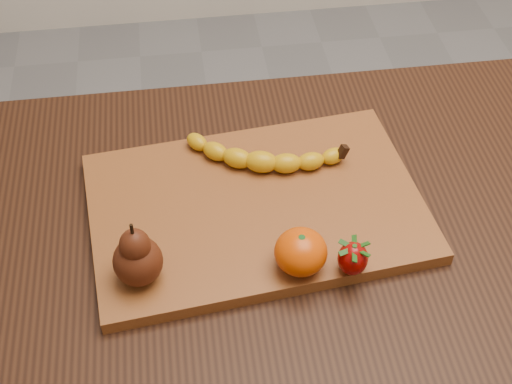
{
  "coord_description": "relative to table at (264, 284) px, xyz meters",
  "views": [
    {
      "loc": [
        -0.09,
        -0.61,
        1.49
      ],
      "look_at": [
        -0.0,
        0.05,
        0.8
      ],
      "focal_mm": 50.0,
      "sensor_mm": 36.0,
      "label": 1
    }
  ],
  "objects": [
    {
      "name": "table",
      "position": [
        0.0,
        0.0,
        0.0
      ],
      "size": [
        1.0,
        0.7,
        0.76
      ],
      "color": "black",
      "rests_on": "ground"
    },
    {
      "name": "banana",
      "position": [
        0.01,
        0.12,
        0.13
      ],
      "size": [
        0.21,
        0.11,
        0.03
      ],
      "primitive_type": null,
      "rotation": [
        0.0,
        0.0,
        -0.29
      ],
      "color": "#D49D0A",
      "rests_on": "cutting_board"
    },
    {
      "name": "pear",
      "position": [
        -0.16,
        -0.05,
        0.17
      ],
      "size": [
        0.07,
        0.07,
        0.1
      ],
      "primitive_type": null,
      "rotation": [
        0.0,
        0.0,
        -0.13
      ],
      "color": "#4A1C0B",
      "rests_on": "cutting_board"
    },
    {
      "name": "strawberry",
      "position": [
        0.1,
        -0.08,
        0.14
      ],
      "size": [
        0.05,
        0.05,
        0.05
      ],
      "primitive_type": null,
      "rotation": [
        0.0,
        0.0,
        0.3
      ],
      "color": "#910503",
      "rests_on": "cutting_board"
    },
    {
      "name": "cutting_board",
      "position": [
        -0.0,
        0.05,
        0.11
      ],
      "size": [
        0.48,
        0.34,
        0.02
      ],
      "primitive_type": "cube",
      "rotation": [
        0.0,
        0.0,
        0.1
      ],
      "color": "brown",
      "rests_on": "table"
    },
    {
      "name": "mandarin",
      "position": [
        0.04,
        -0.06,
        0.15
      ],
      "size": [
        0.08,
        0.08,
        0.06
      ],
      "primitive_type": "ellipsoid",
      "rotation": [
        0.0,
        0.0,
        -0.22
      ],
      "color": "#D14302",
      "rests_on": "cutting_board"
    }
  ]
}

